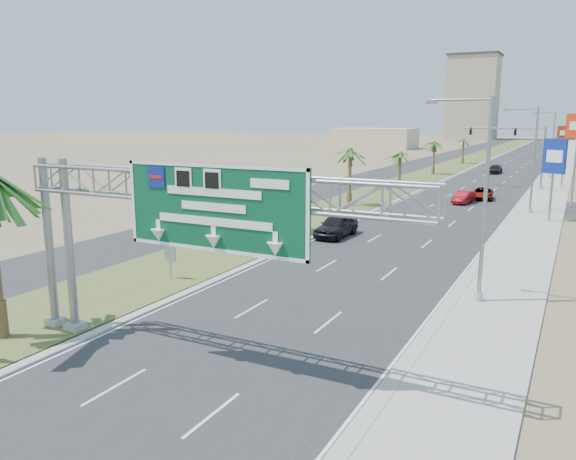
{
  "coord_description": "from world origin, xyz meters",
  "views": [
    {
      "loc": [
        11.36,
        -5.98,
        8.99
      ],
      "look_at": [
        0.31,
        15.31,
        4.2
      ],
      "focal_mm": 35.0,
      "sensor_mm": 36.0,
      "label": 1
    }
  ],
  "objects_px": {
    "pole_sign_blue": "(554,159)",
    "pole_sign_red_far": "(566,138)",
    "sign_gantry": "(185,202)",
    "car_mid_lane": "(463,198)",
    "car_right_lane": "(483,194)",
    "car_far": "(495,170)",
    "car_left_lane": "(336,226)",
    "signal_mast": "(526,151)"
  },
  "relations": [
    {
      "from": "car_left_lane",
      "to": "pole_sign_red_far",
      "type": "xyz_separation_m",
      "value": [
        14.33,
        42.41,
        5.63
      ]
    },
    {
      "from": "signal_mast",
      "to": "sign_gantry",
      "type": "bearing_deg",
      "value": -95.74
    },
    {
      "from": "signal_mast",
      "to": "pole_sign_blue",
      "type": "xyz_separation_m",
      "value": [
        4.22,
        -24.23,
        0.65
      ]
    },
    {
      "from": "car_left_lane",
      "to": "pole_sign_blue",
      "type": "height_order",
      "value": "pole_sign_blue"
    },
    {
      "from": "pole_sign_blue",
      "to": "pole_sign_red_far",
      "type": "xyz_separation_m",
      "value": [
        0.1,
        28.0,
        0.99
      ]
    },
    {
      "from": "sign_gantry",
      "to": "pole_sign_blue",
      "type": "xyz_separation_m",
      "value": [
        10.45,
        37.81,
        -0.56
      ]
    },
    {
      "from": "pole_sign_blue",
      "to": "car_right_lane",
      "type": "bearing_deg",
      "value": 121.63
    },
    {
      "from": "car_right_lane",
      "to": "car_far",
      "type": "height_order",
      "value": "car_far"
    },
    {
      "from": "pole_sign_red_far",
      "to": "car_right_lane",
      "type": "bearing_deg",
      "value": -115.08
    },
    {
      "from": "sign_gantry",
      "to": "car_far",
      "type": "relative_size",
      "value": 3.58
    },
    {
      "from": "sign_gantry",
      "to": "car_right_lane",
      "type": "height_order",
      "value": "sign_gantry"
    },
    {
      "from": "signal_mast",
      "to": "pole_sign_red_far",
      "type": "height_order",
      "value": "pole_sign_red_far"
    },
    {
      "from": "signal_mast",
      "to": "car_right_lane",
      "type": "xyz_separation_m",
      "value": [
        -3.17,
        -12.24,
        -4.21
      ]
    },
    {
      "from": "pole_sign_blue",
      "to": "pole_sign_red_far",
      "type": "bearing_deg",
      "value": 89.79
    },
    {
      "from": "sign_gantry",
      "to": "car_mid_lane",
      "type": "xyz_separation_m",
      "value": [
        1.7,
        45.56,
        -5.4
      ]
    },
    {
      "from": "sign_gantry",
      "to": "pole_sign_blue",
      "type": "distance_m",
      "value": 39.23
    },
    {
      "from": "sign_gantry",
      "to": "pole_sign_red_far",
      "type": "xyz_separation_m",
      "value": [
        10.55,
        65.81,
        0.44
      ]
    },
    {
      "from": "sign_gantry",
      "to": "pole_sign_red_far",
      "type": "distance_m",
      "value": 66.65
    },
    {
      "from": "sign_gantry",
      "to": "signal_mast",
      "type": "relative_size",
      "value": 1.63
    },
    {
      "from": "car_mid_lane",
      "to": "car_left_lane",
      "type": "bearing_deg",
      "value": -96.37
    },
    {
      "from": "sign_gantry",
      "to": "car_mid_lane",
      "type": "distance_m",
      "value": 45.91
    },
    {
      "from": "sign_gantry",
      "to": "car_far",
      "type": "bearing_deg",
      "value": 89.96
    },
    {
      "from": "pole_sign_blue",
      "to": "pole_sign_red_far",
      "type": "distance_m",
      "value": 28.02
    },
    {
      "from": "car_left_lane",
      "to": "pole_sign_blue",
      "type": "bearing_deg",
      "value": 46.27
    },
    {
      "from": "car_right_lane",
      "to": "pole_sign_red_far",
      "type": "bearing_deg",
      "value": 57.73
    },
    {
      "from": "car_mid_lane",
      "to": "pole_sign_red_far",
      "type": "height_order",
      "value": "pole_sign_red_far"
    },
    {
      "from": "car_right_lane",
      "to": "pole_sign_red_far",
      "type": "height_order",
      "value": "pole_sign_red_far"
    },
    {
      "from": "sign_gantry",
      "to": "car_mid_lane",
      "type": "height_order",
      "value": "sign_gantry"
    },
    {
      "from": "signal_mast",
      "to": "pole_sign_blue",
      "type": "bearing_deg",
      "value": -80.13
    },
    {
      "from": "sign_gantry",
      "to": "pole_sign_blue",
      "type": "height_order",
      "value": "sign_gantry"
    },
    {
      "from": "car_mid_lane",
      "to": "car_far",
      "type": "xyz_separation_m",
      "value": [
        -1.63,
        36.42,
        0.02
      ]
    },
    {
      "from": "car_left_lane",
      "to": "pole_sign_red_far",
      "type": "relative_size",
      "value": 0.61
    },
    {
      "from": "car_mid_lane",
      "to": "car_right_lane",
      "type": "relative_size",
      "value": 0.86
    },
    {
      "from": "signal_mast",
      "to": "car_mid_lane",
      "type": "relative_size",
      "value": 2.59
    },
    {
      "from": "signal_mast",
      "to": "car_right_lane",
      "type": "height_order",
      "value": "signal_mast"
    },
    {
      "from": "car_right_lane",
      "to": "pole_sign_red_far",
      "type": "distance_m",
      "value": 18.62
    },
    {
      "from": "sign_gantry",
      "to": "car_right_lane",
      "type": "distance_m",
      "value": 50.19
    },
    {
      "from": "car_far",
      "to": "car_right_lane",
      "type": "bearing_deg",
      "value": -80.56
    },
    {
      "from": "car_left_lane",
      "to": "pole_sign_red_far",
      "type": "bearing_deg",
      "value": 72.24
    },
    {
      "from": "car_right_lane",
      "to": "car_far",
      "type": "relative_size",
      "value": 0.99
    },
    {
      "from": "car_right_lane",
      "to": "pole_sign_blue",
      "type": "height_order",
      "value": "pole_sign_blue"
    },
    {
      "from": "pole_sign_blue",
      "to": "pole_sign_red_far",
      "type": "height_order",
      "value": "pole_sign_red_far"
    }
  ]
}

